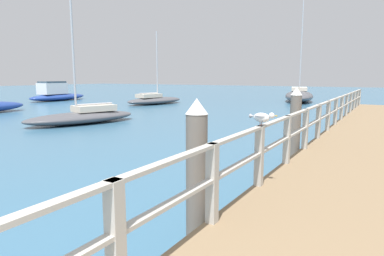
# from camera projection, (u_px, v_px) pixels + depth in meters

# --- Properties ---
(pier_deck) EXTENTS (2.82, 24.10, 0.53)m
(pier_deck) POSITION_uv_depth(u_px,v_px,m) (373.00, 143.00, 10.21)
(pier_deck) COLOR #846B4C
(pier_deck) RESTS_ON ground_plane
(pier_railing) EXTENTS (0.12, 22.62, 0.96)m
(pier_railing) POSITION_uv_depth(u_px,v_px,m) (328.00, 112.00, 10.75)
(pier_railing) COLOR #B2ADA3
(pier_railing) RESTS_ON pier_deck
(dock_piling_near) EXTENTS (0.29, 0.29, 1.99)m
(dock_piling_near) POSITION_uv_depth(u_px,v_px,m) (197.00, 174.00, 4.39)
(dock_piling_near) COLOR #6B6056
(dock_piling_near) RESTS_ON ground_plane
(dock_piling_far) EXTENTS (0.29, 0.29, 1.99)m
(dock_piling_far) POSITION_uv_depth(u_px,v_px,m) (295.00, 126.00, 8.70)
(dock_piling_far) COLOR #6B6056
(dock_piling_far) RESTS_ON ground_plane
(seagull_foreground) EXTENTS (0.47, 0.22, 0.21)m
(seagull_foreground) POSITION_uv_depth(u_px,v_px,m) (262.00, 117.00, 5.26)
(seagull_foreground) COLOR white
(seagull_foreground) RESTS_ON pier_railing
(boat_0) EXTENTS (4.17, 7.96, 9.38)m
(boat_0) POSITION_uv_depth(u_px,v_px,m) (299.00, 95.00, 30.57)
(boat_0) COLOR #4C4C51
(boat_0) RESTS_ON ground_plane
(boat_1) EXTENTS (3.37, 5.80, 7.01)m
(boat_1) POSITION_uv_depth(u_px,v_px,m) (83.00, 116.00, 16.37)
(boat_1) COLOR #4C4C51
(boat_1) RESTS_ON ground_plane
(boat_4) EXTENTS (2.60, 6.35, 1.81)m
(boat_4) POSITION_uv_depth(u_px,v_px,m) (56.00, 94.00, 31.68)
(boat_4) COLOR navy
(boat_4) RESTS_ON ground_plane
(boat_6) EXTENTS (2.97, 5.77, 5.87)m
(boat_6) POSITION_uv_depth(u_px,v_px,m) (155.00, 100.00, 27.67)
(boat_6) COLOR #4C4C51
(boat_6) RESTS_ON ground_plane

